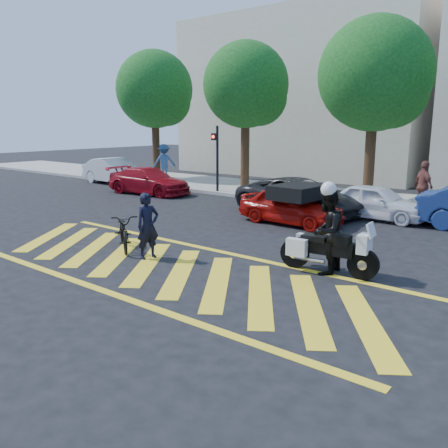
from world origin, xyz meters
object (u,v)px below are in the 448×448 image
Objects in this scene: police_motorcycle at (326,249)px; parked_mid_left at (300,196)px; bicycle at (124,231)px; parked_mid_right at (376,202)px; red_convertible at (291,206)px; officer_moto at (327,232)px; parked_far_left at (115,171)px; parked_left at (149,181)px; officer_bike at (148,226)px.

parked_mid_left is (-4.03, 5.80, 0.12)m from police_motorcycle.
parked_mid_left reaches higher than police_motorcycle.
bicycle is 7.39m from parked_mid_left.
police_motorcycle reaches higher than bicycle.
police_motorcycle is 0.64× the size of parked_mid_right.
police_motorcycle is at bearing -141.77° from parked_mid_left.
red_convertible is (1.85, 5.59, 0.12)m from bicycle.
parked_far_left is (-16.51, 7.20, -0.26)m from officer_moto.
officer_bike is at bearing -137.62° from parked_left.
parked_left is (-8.83, 1.70, 0.01)m from red_convertible.
parked_far_left is 15.07m from parked_mid_right.
officer_bike is at bearing -64.97° from bicycle.
officer_bike is 4.36m from officer_moto.
parked_mid_right is (2.56, 0.88, -0.05)m from parked_mid_left.
officer_bike is 11.11m from parked_left.
officer_moto reaches higher than parked_mid_left.
officer_bike reaches higher than parked_mid_right.
parked_far_left reaches higher than red_convertible.
parked_far_left is (-12.50, 8.91, -0.12)m from officer_bike.
officer_moto is 18.01m from parked_far_left.
bicycle is 0.44× the size of parked_left.
red_convertible is (-3.37, 4.10, -0.35)m from officer_moto.
police_motorcycle is 7.06m from parked_mid_left.
officer_bike is 8.77m from parked_mid_right.
parked_mid_left is (-0.64, 1.70, 0.06)m from red_convertible.
officer_bike is 0.88× the size of bicycle.
parked_left is at bearing 93.47° from parked_mid_left.
bicycle is at bearing -124.64° from parked_far_left.
bicycle is 0.52× the size of parked_mid_right.
red_convertible reaches higher than police_motorcycle.
officer_moto reaches higher than parked_far_left.
parked_mid_right is at bearing -67.52° from parked_mid_left.
officer_moto is 7.06m from parked_mid_left.
parked_left is at bearing 149.33° from police_motorcycle.
officer_bike is 5.85m from red_convertible.
red_convertible is 0.84× the size of parked_far_left.
red_convertible is 8.99m from parked_left.
police_motorcycle is 18.03m from parked_far_left.
police_motorcycle is (5.23, 1.49, 0.06)m from bicycle.
parked_far_left reaches higher than bicycle.
bicycle is at bearing 164.36° from red_convertible.
officer_bike is 4.38m from police_motorcycle.
parked_left is at bearing 60.62° from officer_bike.
officer_bike is 15.35m from parked_far_left.
parked_mid_left is at bearing -150.58° from officer_moto.
parked_mid_left is at bearing -93.46° from parked_far_left.
bicycle is 0.44× the size of parked_far_left.
bicycle is 0.39× the size of parked_mid_left.
bicycle is at bearing -169.39° from police_motorcycle.
bicycle is at bearing 174.10° from parked_mid_left.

